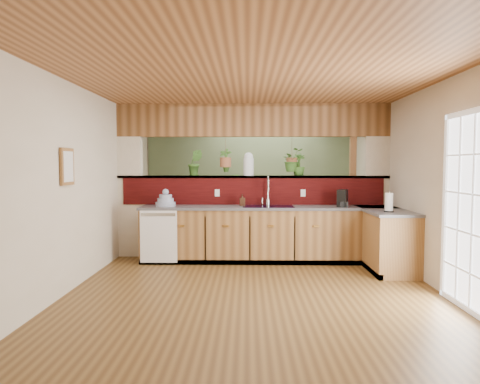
{
  "coord_description": "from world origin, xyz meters",
  "views": [
    {
      "loc": [
        -0.09,
        -5.94,
        1.57
      ],
      "look_at": [
        -0.2,
        0.7,
        1.15
      ],
      "focal_mm": 32.0,
      "sensor_mm": 36.0,
      "label": 1
    }
  ],
  "objects_px": {
    "faucet": "(268,190)",
    "dish_stack": "(166,201)",
    "paper_towel": "(389,203)",
    "glass_jar": "(249,164)",
    "coffee_maker": "(343,199)",
    "shelving_console": "(220,215)",
    "soap_dispenser": "(242,200)"
  },
  "relations": [
    {
      "from": "faucet",
      "to": "shelving_console",
      "type": "xyz_separation_m",
      "value": [
        -0.94,
        2.12,
        -0.66
      ]
    },
    {
      "from": "paper_towel",
      "to": "faucet",
      "type": "bearing_deg",
      "value": 150.33
    },
    {
      "from": "soap_dispenser",
      "to": "paper_towel",
      "type": "xyz_separation_m",
      "value": [
        2.11,
        -0.9,
        0.04
      ]
    },
    {
      "from": "coffee_maker",
      "to": "paper_towel",
      "type": "xyz_separation_m",
      "value": [
        0.49,
        -0.76,
        0.01
      ]
    },
    {
      "from": "dish_stack",
      "to": "shelving_console",
      "type": "xyz_separation_m",
      "value": [
        0.73,
        2.3,
        -0.49
      ]
    },
    {
      "from": "dish_stack",
      "to": "coffee_maker",
      "type": "bearing_deg",
      "value": -0.5
    },
    {
      "from": "faucet",
      "to": "paper_towel",
      "type": "relative_size",
      "value": 1.69
    },
    {
      "from": "coffee_maker",
      "to": "shelving_console",
      "type": "bearing_deg",
      "value": 153.23
    },
    {
      "from": "paper_towel",
      "to": "shelving_console",
      "type": "distance_m",
      "value": 4.08
    },
    {
      "from": "glass_jar",
      "to": "shelving_console",
      "type": "height_order",
      "value": "glass_jar"
    },
    {
      "from": "faucet",
      "to": "dish_stack",
      "type": "bearing_deg",
      "value": -173.88
    },
    {
      "from": "soap_dispenser",
      "to": "glass_jar",
      "type": "relative_size",
      "value": 0.49
    },
    {
      "from": "dish_stack",
      "to": "shelving_console",
      "type": "bearing_deg",
      "value": 72.39
    },
    {
      "from": "glass_jar",
      "to": "shelving_console",
      "type": "bearing_deg",
      "value": 108.03
    },
    {
      "from": "soap_dispenser",
      "to": "dish_stack",
      "type": "bearing_deg",
      "value": -174.54
    },
    {
      "from": "soap_dispenser",
      "to": "glass_jar",
      "type": "distance_m",
      "value": 0.66
    },
    {
      "from": "faucet",
      "to": "paper_towel",
      "type": "bearing_deg",
      "value": -29.67
    },
    {
      "from": "faucet",
      "to": "glass_jar",
      "type": "distance_m",
      "value": 0.58
    },
    {
      "from": "faucet",
      "to": "coffee_maker",
      "type": "distance_m",
      "value": 1.22
    },
    {
      "from": "soap_dispenser",
      "to": "paper_towel",
      "type": "height_order",
      "value": "paper_towel"
    },
    {
      "from": "shelving_console",
      "to": "dish_stack",
      "type": "bearing_deg",
      "value": -103.96
    },
    {
      "from": "soap_dispenser",
      "to": "paper_towel",
      "type": "relative_size",
      "value": 0.66
    },
    {
      "from": "glass_jar",
      "to": "soap_dispenser",
      "type": "bearing_deg",
      "value": -110.1
    },
    {
      "from": "paper_towel",
      "to": "glass_jar",
      "type": "relative_size",
      "value": 0.74
    },
    {
      "from": "coffee_maker",
      "to": "faucet",
      "type": "bearing_deg",
      "value": -168.95
    },
    {
      "from": "faucet",
      "to": "dish_stack",
      "type": "distance_m",
      "value": 1.69
    },
    {
      "from": "glass_jar",
      "to": "shelving_console",
      "type": "distance_m",
      "value": 2.27
    },
    {
      "from": "coffee_maker",
      "to": "dish_stack",
      "type": "bearing_deg",
      "value": -159.76
    },
    {
      "from": "faucet",
      "to": "shelving_console",
      "type": "distance_m",
      "value": 2.41
    },
    {
      "from": "shelving_console",
      "to": "glass_jar",
      "type": "bearing_deg",
      "value": -68.32
    },
    {
      "from": "faucet",
      "to": "coffee_maker",
      "type": "relative_size",
      "value": 1.78
    },
    {
      "from": "coffee_maker",
      "to": "glass_jar",
      "type": "xyz_separation_m",
      "value": [
        -1.51,
        0.42,
        0.56
      ]
    }
  ]
}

